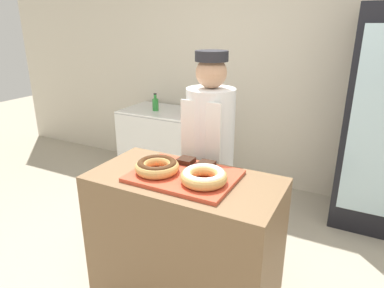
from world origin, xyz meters
TOP-DOWN VIEW (x-y plane):
  - wall_back at (0.00, 2.13)m, footprint 8.00×0.06m
  - display_counter at (0.00, 0.00)m, footprint 1.15×0.59m
  - serving_tray at (0.00, 0.00)m, footprint 0.61×0.45m
  - donut_chocolate_glaze at (-0.15, -0.05)m, footprint 0.26×0.26m
  - donut_light_glaze at (0.15, -0.05)m, footprint 0.26×0.26m
  - brownie_back_left at (-0.07, 0.15)m, footprint 0.10×0.10m
  - brownie_back_right at (0.07, 0.15)m, footprint 0.10×0.10m
  - baker_person at (-0.08, 0.53)m, footprint 0.35×0.35m
  - beverage_fridge at (1.03, 1.74)m, footprint 0.59×0.61m
  - chest_freezer at (-1.18, 1.75)m, footprint 1.09×0.64m
  - bottle_green at (-1.32, 1.70)m, footprint 0.07×0.07m
  - bottle_red at (-0.87, 1.66)m, footprint 0.08×0.08m

SIDE VIEW (x-z plane):
  - chest_freezer at x=-1.18m, z-range 0.00..0.84m
  - display_counter at x=0.00m, z-range 0.00..0.95m
  - baker_person at x=-0.08m, z-range 0.05..1.70m
  - bottle_green at x=-1.32m, z-range 0.81..1.02m
  - bottle_red at x=-0.87m, z-range 0.81..1.07m
  - serving_tray at x=0.00m, z-range 0.95..0.98m
  - beverage_fridge at x=1.03m, z-range 0.00..1.98m
  - brownie_back_left at x=-0.07m, z-range 0.98..1.01m
  - brownie_back_right at x=0.07m, z-range 0.98..1.01m
  - donut_chocolate_glaze at x=-0.15m, z-range 0.98..1.06m
  - donut_light_glaze at x=0.15m, z-range 0.98..1.06m
  - wall_back at x=0.00m, z-range 0.00..2.70m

